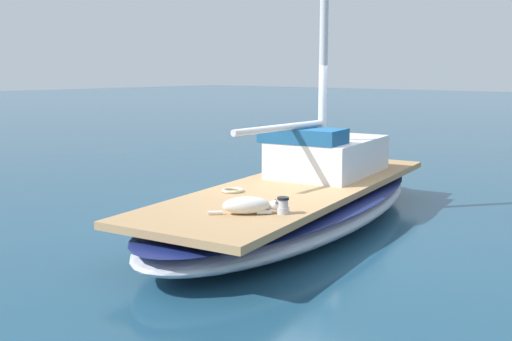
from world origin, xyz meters
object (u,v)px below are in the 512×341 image
object	(u,v)px
coiled_rope	(233,190)
deck_winch	(283,206)
dog_white	(250,205)
sailboat_main	(297,205)

from	to	relation	value
coiled_rope	deck_winch	bearing A→B (deg)	-23.18
deck_winch	coiled_rope	xyz separation A→B (m)	(-1.40, 0.60, -0.08)
dog_white	deck_winch	xyz separation A→B (m)	(0.31, 0.28, -0.01)
coiled_rope	dog_white	bearing A→B (deg)	-38.85
sailboat_main	dog_white	bearing A→B (deg)	-70.26
dog_white	coiled_rope	bearing A→B (deg)	141.15
dog_white	deck_winch	world-z (taller)	dog_white
dog_white	deck_winch	bearing A→B (deg)	41.35
sailboat_main	deck_winch	distance (m)	2.00
sailboat_main	coiled_rope	bearing A→B (deg)	-109.88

